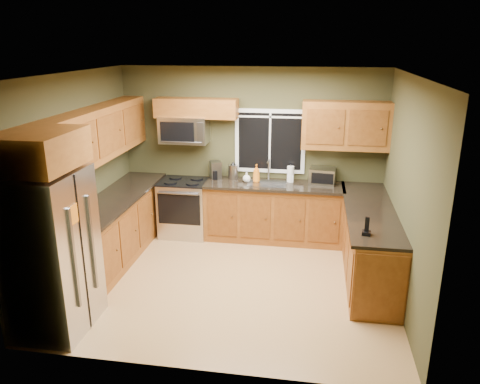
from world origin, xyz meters
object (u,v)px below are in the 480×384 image
(refrigerator, at_px, (52,253))
(soap_bottle_b, at_px, (291,177))
(kettle, at_px, (233,171))
(cordless_phone, at_px, (367,229))
(paper_towel_roll, at_px, (290,174))
(soap_bottle_c, at_px, (247,177))
(toaster_oven, at_px, (322,176))
(soap_bottle_a, at_px, (256,173))
(range, at_px, (185,207))
(microwave, at_px, (184,130))
(coffee_maker, at_px, (215,171))

(refrigerator, xyz_separation_m, soap_bottle_b, (2.39, 2.92, 0.13))
(kettle, xyz_separation_m, cordless_phone, (1.91, -2.01, -0.07))
(paper_towel_roll, xyz_separation_m, soap_bottle_c, (-0.68, -0.12, -0.05))
(toaster_oven, height_order, soap_bottle_b, toaster_oven)
(paper_towel_roll, distance_m, cordless_phone, 2.22)
(soap_bottle_a, bearing_deg, soap_bottle_c, -172.04)
(refrigerator, height_order, paper_towel_roll, refrigerator)
(range, distance_m, microwave, 1.27)
(refrigerator, relative_size, kettle, 6.25)
(refrigerator, xyz_separation_m, paper_towel_roll, (2.39, 2.93, 0.17))
(paper_towel_roll, distance_m, soap_bottle_b, 0.04)
(microwave, relative_size, kettle, 2.64)
(soap_bottle_a, relative_size, soap_bottle_b, 1.63)
(range, bearing_deg, microwave, 90.02)
(toaster_oven, bearing_deg, soap_bottle_c, -175.20)
(kettle, bearing_deg, soap_bottle_a, -15.86)
(coffee_maker, xyz_separation_m, cordless_phone, (2.20, -2.00, -0.06))
(soap_bottle_a, bearing_deg, soap_bottle_b, 9.14)
(soap_bottle_b, bearing_deg, soap_bottle_c, -171.12)
(toaster_oven, distance_m, paper_towel_roll, 0.50)
(soap_bottle_a, distance_m, cordless_phone, 2.43)
(coffee_maker, bearing_deg, paper_towel_roll, -0.31)
(kettle, bearing_deg, cordless_phone, -46.40)
(soap_bottle_c, bearing_deg, range, -177.30)
(paper_towel_roll, xyz_separation_m, cordless_phone, (0.99, -1.99, -0.06))
(microwave, xyz_separation_m, soap_bottle_b, (1.71, 0.02, -0.70))
(coffee_maker, height_order, paper_towel_roll, paper_towel_roll)
(toaster_oven, xyz_separation_m, cordless_phone, (0.49, -1.97, -0.06))
(range, height_order, microwave, microwave)
(refrigerator, relative_size, soap_bottle_b, 10.25)
(microwave, xyz_separation_m, soap_bottle_c, (1.02, -0.09, -0.71))
(soap_bottle_c, height_order, cordless_phone, cordless_phone)
(microwave, height_order, kettle, microwave)
(microwave, distance_m, soap_bottle_a, 1.34)
(refrigerator, height_order, soap_bottle_b, refrigerator)
(toaster_oven, xyz_separation_m, soap_bottle_b, (-0.49, 0.01, -0.04))
(refrigerator, distance_m, paper_towel_roll, 3.79)
(coffee_maker, bearing_deg, soap_bottle_b, -0.69)
(refrigerator, relative_size, soap_bottle_a, 6.29)
(kettle, relative_size, soap_bottle_c, 1.82)
(refrigerator, distance_m, soap_bottle_c, 3.30)
(soap_bottle_c, bearing_deg, cordless_phone, -48.26)
(range, bearing_deg, cordless_phone, -34.18)
(microwave, bearing_deg, range, -89.98)
(soap_bottle_a, bearing_deg, toaster_oven, 4.33)
(refrigerator, relative_size, cordless_phone, 8.21)
(range, distance_m, cordless_phone, 3.30)
(paper_towel_roll, bearing_deg, range, -174.51)
(microwave, relative_size, soap_bottle_b, 4.33)
(cordless_phone, bearing_deg, toaster_oven, 104.07)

